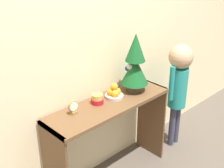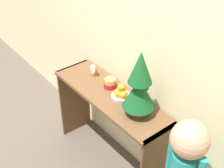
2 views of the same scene
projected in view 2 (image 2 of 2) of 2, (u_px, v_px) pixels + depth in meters
back_wall at (132, 37)px, 2.45m from camera, size 7.00×0.05×2.50m
console_table at (110, 111)px, 2.70m from camera, size 1.18×0.37×0.79m
mini_tree at (140, 85)px, 2.24m from camera, size 0.25×0.25×0.54m
fruit_bowl at (121, 93)px, 2.53m from camera, size 0.16×0.16×0.14m
singing_bowl at (110, 83)px, 2.65m from camera, size 0.10×0.10×0.09m
desk_clock at (93, 70)px, 2.81m from camera, size 0.09×0.04×0.11m
child_figure at (185, 167)px, 2.00m from camera, size 0.29×0.24×1.13m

